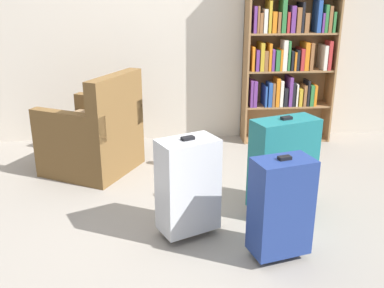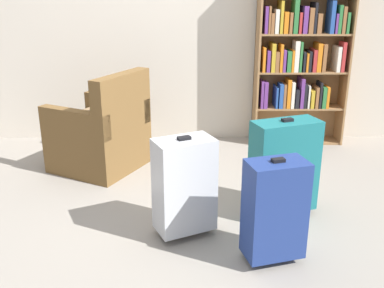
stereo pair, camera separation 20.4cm
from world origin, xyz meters
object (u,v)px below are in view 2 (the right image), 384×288
suitcase_navy_blue (275,209)px  suitcase_teal (284,166)px  bookshelf (302,43)px  mug (167,159)px  suitcase_silver (184,185)px  armchair (102,135)px

suitcase_navy_blue → suitcase_teal: 0.62m
bookshelf → mug: bearing=-155.4°
suitcase_navy_blue → suitcase_teal: bearing=73.5°
suitcase_teal → mug: bearing=131.6°
suitcase_navy_blue → suitcase_silver: suitcase_silver is taller
bookshelf → mug: bookshelf is taller
bookshelf → suitcase_teal: bookshelf is taller
bookshelf → suitcase_navy_blue: bookshelf is taller
mug → suitcase_navy_blue: bearing=-65.9°
bookshelf → suitcase_teal: size_ratio=2.55×
suitcase_navy_blue → suitcase_silver: bearing=149.5°
armchair → suitcase_teal: bearing=-31.9°
armchair → suitcase_navy_blue: size_ratio=1.40×
bookshelf → armchair: 2.20m
mug → suitcase_navy_blue: size_ratio=0.18×
suitcase_silver → suitcase_teal: suitcase_teal is taller
mug → suitcase_silver: size_ratio=0.17×
mug → suitcase_teal: 1.38m
mug → suitcase_silver: suitcase_silver is taller
mug → bookshelf: bearing=24.6°
mug → suitcase_teal: bearing=-48.4°
bookshelf → suitcase_navy_blue: (-0.65, -2.21, -0.69)m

